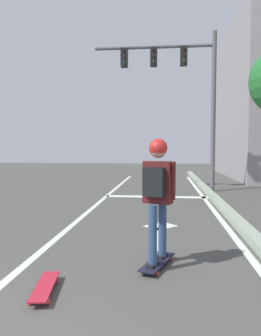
# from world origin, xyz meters

# --- Properties ---
(lane_line_center) EXTENTS (0.12, 20.00, 0.01)m
(lane_line_center) POSITION_xyz_m (0.19, 6.00, 0.00)
(lane_line_center) COLOR silver
(lane_line_center) RESTS_ON ground
(lane_line_curbside) EXTENTS (0.12, 20.00, 0.01)m
(lane_line_curbside) POSITION_xyz_m (3.24, 6.00, 0.00)
(lane_line_curbside) COLOR silver
(lane_line_curbside) RESTS_ON ground
(stop_bar) EXTENTS (3.20, 0.40, 0.01)m
(stop_bar) POSITION_xyz_m (1.79, 8.90, 0.00)
(stop_bar) COLOR silver
(stop_bar) RESTS_ON ground
(lane_arrow_stem) EXTENTS (0.16, 1.40, 0.01)m
(lane_arrow_stem) POSITION_xyz_m (1.95, 4.26, 0.00)
(lane_arrow_stem) COLOR silver
(lane_arrow_stem) RESTS_ON ground
(lane_arrow_head) EXTENTS (0.71, 0.71, 0.01)m
(lane_arrow_head) POSITION_xyz_m (1.95, 5.11, 0.00)
(lane_arrow_head) COLOR silver
(lane_arrow_head) RESTS_ON ground
(curb_strip) EXTENTS (0.24, 24.00, 0.14)m
(curb_strip) POSITION_xyz_m (3.49, 6.00, 0.07)
(curb_strip) COLOR #94A28D
(curb_strip) RESTS_ON ground
(skateboard) EXTENTS (0.47, 0.85, 0.08)m
(skateboard) POSITION_xyz_m (1.94, 2.90, 0.06)
(skateboard) COLOR black
(skateboard) RESTS_ON ground
(skater) EXTENTS (0.43, 0.60, 1.60)m
(skater) POSITION_xyz_m (1.93, 2.89, 1.08)
(skater) COLOR navy
(skater) RESTS_ON skateboard
(spare_skateboard) EXTENTS (0.30, 0.79, 0.09)m
(spare_skateboard) POSITION_xyz_m (0.75, 2.02, 0.07)
(spare_skateboard) COLOR #B01E2F
(spare_skateboard) RESTS_ON ground
(traffic_signal_mast) EXTENTS (4.27, 0.34, 5.57)m
(traffic_signal_mast) POSITION_xyz_m (2.51, 10.40, 3.97)
(traffic_signal_mast) COLOR #5D5960
(traffic_signal_mast) RESTS_ON ground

